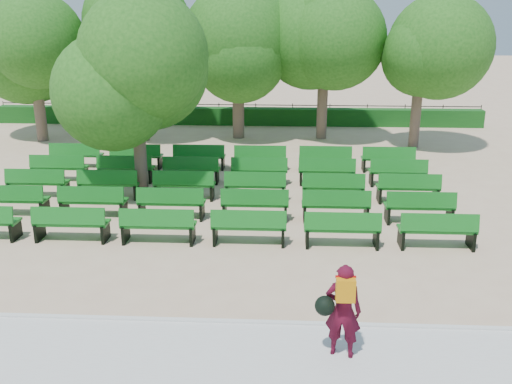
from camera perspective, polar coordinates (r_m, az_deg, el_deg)
ground at (r=17.59m, az=-5.73°, el=-2.30°), size 120.00×120.00×0.00m
paving at (r=11.08m, az=-11.53°, el=-15.61°), size 30.00×2.20×0.06m
curb at (r=12.01m, az=-10.19°, el=-12.52°), size 30.00×0.12×0.10m
hedge at (r=30.92m, az=-1.94°, el=7.59°), size 26.00×0.70×0.90m
fence at (r=31.40m, az=-1.87°, el=6.91°), size 26.00×0.10×1.02m
tree_line at (r=27.11m, az=-2.64°, el=5.10°), size 21.80×6.80×7.04m
bench_array at (r=18.92m, az=-3.61°, el=-0.42°), size 2.03×0.72×1.27m
tree_among at (r=18.80m, az=-11.97°, el=10.90°), size 4.09×4.09×5.73m
person at (r=10.44m, az=8.57°, el=-11.53°), size 0.88×0.57×1.79m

